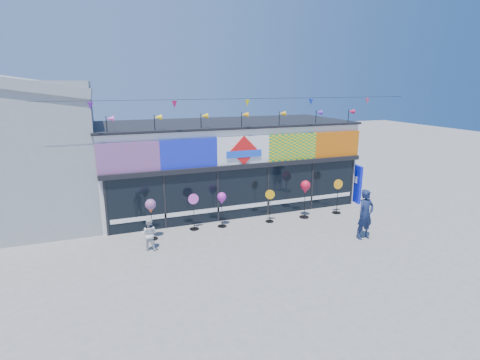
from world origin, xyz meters
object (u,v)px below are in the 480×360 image
spinner_2 (222,199)px  child (149,234)px  spinner_4 (305,188)px  blue_sign (356,183)px  adult_man (365,214)px  spinner_0 (151,207)px  spinner_1 (194,211)px  spinner_5 (338,195)px  spinner_3 (270,205)px

spinner_2 → child: spinner_2 is taller
spinner_4 → blue_sign: bearing=18.2°
spinner_4 → adult_man: adult_man is taller
spinner_0 → spinner_2: size_ratio=1.08×
spinner_1 → spinner_5: 6.76m
spinner_3 → adult_man: bearing=-47.8°
blue_sign → spinner_0: size_ratio=1.17×
spinner_2 → spinner_3: (2.13, -0.19, -0.44)m
spinner_5 → spinner_1: bearing=176.9°
spinner_1 → spinner_2: spinner_1 is taller
spinner_0 → spinner_4: (6.80, 0.07, 0.08)m
spinner_0 → spinner_5: size_ratio=1.00×
blue_sign → spinner_5: blue_sign is taller
adult_man → spinner_2: bearing=141.3°
spinner_3 → child: 5.41m
spinner_2 → child: bearing=-158.6°
spinner_1 → spinner_3: bearing=-5.0°
adult_man → spinner_5: bearing=70.1°
spinner_2 → spinner_5: 5.58m
spinner_2 → child: (-3.17, -1.24, -0.60)m
adult_man → child: 8.23m
spinner_3 → adult_man: 4.00m
spinner_0 → spinner_4: 6.80m
child → spinner_2: bearing=-133.1°
spinner_1 → spinner_2: size_ratio=1.02×
spinner_2 → spinner_5: size_ratio=0.93×
spinner_3 → child: bearing=-168.8°
spinner_0 → child: size_ratio=1.34×
blue_sign → adult_man: bearing=-116.2°
spinner_0 → spinner_4: spinner_4 is taller
spinner_3 → spinner_4: size_ratio=0.84×
spinner_1 → spinner_5: (6.75, -0.36, 0.05)m
spinner_0 → spinner_2: bearing=6.0°
spinner_4 → adult_man: bearing=-71.4°
blue_sign → spinner_0: 10.53m
spinner_1 → child: 2.41m
blue_sign → spinner_0: blue_sign is taller
blue_sign → spinner_3: 5.48m
spinner_0 → adult_man: 8.28m
spinner_5 → adult_man: (-0.75, -2.89, 0.12)m
spinner_0 → adult_man: adult_man is taller
child → spinner_4: bearing=-146.3°
spinner_0 → spinner_3: 5.12m
spinner_4 → child: size_ratio=1.43×
spinner_0 → adult_man: bearing=-20.1°
blue_sign → spinner_3: blue_sign is taller
spinner_4 → child: (-7.01, -0.99, -0.78)m
spinner_1 → spinner_3: 3.33m
spinner_3 → child: spinner_3 is taller
spinner_1 → spinner_5: size_ratio=0.94×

